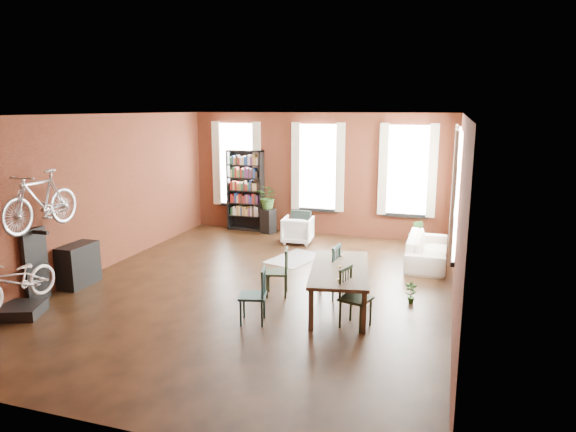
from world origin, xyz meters
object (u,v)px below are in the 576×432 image
at_px(dining_chair_a, 252,296).
at_px(dining_chair_b, 277,272).
at_px(console_table, 78,265).
at_px(bookshelf, 246,190).
at_px(dining_chair_c, 356,298).
at_px(bike_trainer, 21,310).
at_px(dining_table, 339,288).
at_px(cream_sofa, 428,245).
at_px(bicycle_floor, 14,259).
at_px(plant_stand, 268,221).
at_px(white_armchair, 298,229).
at_px(dining_chair_d, 346,273).

bearing_deg(dining_chair_a, dining_chair_b, 167.22).
bearing_deg(console_table, bookshelf, 76.17).
bearing_deg(dining_chair_a, console_table, -113.11).
xyz_separation_m(dining_chair_c, bike_trainer, (-5.25, -1.24, -0.37)).
distance_m(dining_table, cream_sofa, 3.35).
bearing_deg(bicycle_floor, plant_stand, 77.39).
xyz_separation_m(dining_table, white_armchair, (-1.90, 3.86, 0.01)).
distance_m(dining_chair_d, console_table, 5.05).
distance_m(dining_chair_b, white_armchair, 3.69).
bearing_deg(dining_chair_a, cream_sofa, 135.20).
xyz_separation_m(dining_table, dining_chair_a, (-1.17, -1.01, 0.09)).
distance_m(dining_chair_c, console_table, 5.36).
bearing_deg(console_table, bike_trainer, -86.04).
distance_m(dining_chair_a, dining_chair_b, 1.25).
bearing_deg(bookshelf, dining_table, -52.53).
distance_m(dining_table, bicycle_floor, 5.29).
bearing_deg(bicycle_floor, dining_chair_c, 16.99).
distance_m(dining_chair_c, cream_sofa, 3.88).
bearing_deg(dining_chair_d, cream_sofa, -18.20).
bearing_deg(bike_trainer, dining_chair_c, 13.27).
height_order(white_armchair, console_table, console_table).
bearing_deg(dining_chair_c, dining_chair_b, 76.89).
height_order(dining_chair_c, cream_sofa, dining_chair_c).
bearing_deg(dining_table, bicycle_floor, -168.86).
relative_size(white_armchair, plant_stand, 1.12).
relative_size(dining_chair_a, white_armchair, 1.21).
bearing_deg(dining_chair_d, dining_table, -177.09).
relative_size(dining_table, white_armchair, 2.83).
xyz_separation_m(bookshelf, console_table, (-1.28, -5.20, -0.70)).
relative_size(console_table, plant_stand, 1.23).
distance_m(dining_chair_d, white_armchair, 3.94).
height_order(dining_chair_b, plant_stand, dining_chair_b).
height_order(dining_chair_b, white_armchair, dining_chair_b).
relative_size(white_armchair, console_table, 0.91).
relative_size(bookshelf, console_table, 2.75).
xyz_separation_m(bike_trainer, bicycle_floor, (-0.04, 0.00, 0.87)).
xyz_separation_m(dining_chair_c, cream_sofa, (0.88, 3.78, -0.05)).
bearing_deg(dining_chair_b, dining_chair_c, 45.78).
height_order(white_armchair, bike_trainer, white_armchair).
xyz_separation_m(dining_chair_a, bicycle_floor, (-3.73, -0.91, 0.52)).
bearing_deg(dining_table, dining_chair_d, 75.85).
relative_size(bike_trainer, console_table, 0.79).
distance_m(white_armchair, console_table, 5.25).
xyz_separation_m(dining_chair_c, console_table, (-5.35, 0.28, -0.06)).
distance_m(dining_chair_b, bicycle_floor, 4.31).
xyz_separation_m(dining_table, console_table, (-4.95, -0.41, 0.05)).
xyz_separation_m(bookshelf, plant_stand, (0.72, -0.17, -0.77)).
bearing_deg(dining_chair_d, bike_trainer, 122.45).
xyz_separation_m(bookshelf, white_armchair, (1.78, -0.94, -0.73)).
distance_m(bookshelf, white_armchair, 2.14).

